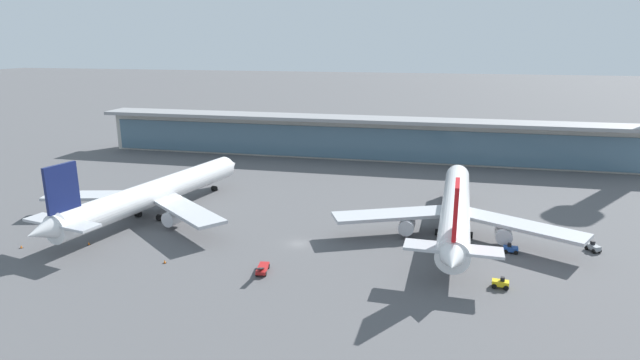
{
  "coord_description": "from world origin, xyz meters",
  "views": [
    {
      "loc": [
        27.23,
        -99.3,
        41.59
      ],
      "look_at": [
        0.0,
        21.06,
        8.39
      ],
      "focal_mm": 29.31,
      "sensor_mm": 36.0,
      "label": 1
    }
  ],
  "objects_px": {
    "safety_cone_alpha": "(89,243)",
    "safety_cone_charlie": "(165,262)",
    "service_truck_by_tail_blue": "(511,249)",
    "safety_cone_bravo": "(21,247)",
    "service_truck_under_wing_grey": "(593,247)",
    "service_truck_mid_apron_yellow": "(500,283)",
    "airliner_left_stand": "(152,194)",
    "service_truck_near_nose_red": "(262,269)",
    "airliner_centre_stand": "(455,209)"
  },
  "relations": [
    {
      "from": "safety_cone_alpha",
      "to": "safety_cone_charlie",
      "type": "bearing_deg",
      "value": -13.86
    },
    {
      "from": "service_truck_by_tail_blue",
      "to": "safety_cone_bravo",
      "type": "bearing_deg",
      "value": -168.68
    },
    {
      "from": "service_truck_by_tail_blue",
      "to": "safety_cone_bravo",
      "type": "xyz_separation_m",
      "value": [
        -98.26,
        -19.68,
        -0.56
      ]
    },
    {
      "from": "safety_cone_alpha",
      "to": "safety_cone_charlie",
      "type": "height_order",
      "value": "same"
    },
    {
      "from": "service_truck_under_wing_grey",
      "to": "service_truck_by_tail_blue",
      "type": "relative_size",
      "value": 1.13
    },
    {
      "from": "service_truck_mid_apron_yellow",
      "to": "airliner_left_stand",
      "type": "bearing_deg",
      "value": 164.91
    },
    {
      "from": "safety_cone_alpha",
      "to": "service_truck_under_wing_grey",
      "type": "bearing_deg",
      "value": 10.9
    },
    {
      "from": "service_truck_near_nose_red",
      "to": "service_truck_mid_apron_yellow",
      "type": "xyz_separation_m",
      "value": [
        42.23,
        3.26,
        0.07
      ]
    },
    {
      "from": "service_truck_under_wing_grey",
      "to": "safety_cone_alpha",
      "type": "distance_m",
      "value": 104.12
    },
    {
      "from": "service_truck_under_wing_grey",
      "to": "service_truck_mid_apron_yellow",
      "type": "distance_m",
      "value": 29.23
    },
    {
      "from": "service_truck_near_nose_red",
      "to": "safety_cone_alpha",
      "type": "relative_size",
      "value": 9.9
    },
    {
      "from": "service_truck_by_tail_blue",
      "to": "airliner_centre_stand",
      "type": "bearing_deg",
      "value": 142.49
    },
    {
      "from": "airliner_centre_stand",
      "to": "service_truck_by_tail_blue",
      "type": "relative_size",
      "value": 23.22
    },
    {
      "from": "service_truck_by_tail_blue",
      "to": "service_truck_mid_apron_yellow",
      "type": "bearing_deg",
      "value": -102.28
    },
    {
      "from": "service_truck_near_nose_red",
      "to": "service_truck_under_wing_grey",
      "type": "relative_size",
      "value": 2.08
    },
    {
      "from": "service_truck_mid_apron_yellow",
      "to": "service_truck_by_tail_blue",
      "type": "distance_m",
      "value": 16.96
    },
    {
      "from": "service_truck_under_wing_grey",
      "to": "service_truck_by_tail_blue",
      "type": "height_order",
      "value": "same"
    },
    {
      "from": "airliner_centre_stand",
      "to": "service_truck_mid_apron_yellow",
      "type": "xyz_separation_m",
      "value": [
        7.31,
        -24.95,
        -4.88
      ]
    },
    {
      "from": "safety_cone_alpha",
      "to": "safety_cone_bravo",
      "type": "relative_size",
      "value": 1.0
    },
    {
      "from": "airliner_centre_stand",
      "to": "service_truck_under_wing_grey",
      "type": "xyz_separation_m",
      "value": [
        27.41,
        -3.72,
        -4.88
      ]
    },
    {
      "from": "service_truck_by_tail_blue",
      "to": "airliner_left_stand",
      "type": "bearing_deg",
      "value": 176.83
    },
    {
      "from": "airliner_left_stand",
      "to": "service_truck_near_nose_red",
      "type": "bearing_deg",
      "value": -34.07
    },
    {
      "from": "service_truck_under_wing_grey",
      "to": "safety_cone_charlie",
      "type": "relative_size",
      "value": 4.75
    },
    {
      "from": "airliner_centre_stand",
      "to": "service_truck_under_wing_grey",
      "type": "relative_size",
      "value": 20.6
    },
    {
      "from": "service_truck_near_nose_red",
      "to": "service_truck_by_tail_blue",
      "type": "xyz_separation_m",
      "value": [
        45.83,
        19.83,
        0.07
      ]
    },
    {
      "from": "service_truck_mid_apron_yellow",
      "to": "service_truck_by_tail_blue",
      "type": "xyz_separation_m",
      "value": [
        3.61,
        16.57,
        0.0
      ]
    },
    {
      "from": "service_truck_by_tail_blue",
      "to": "safety_cone_bravo",
      "type": "distance_m",
      "value": 100.22
    },
    {
      "from": "service_truck_near_nose_red",
      "to": "service_truck_under_wing_grey",
      "type": "height_order",
      "value": "service_truck_near_nose_red"
    },
    {
      "from": "service_truck_near_nose_red",
      "to": "service_truck_by_tail_blue",
      "type": "height_order",
      "value": "service_truck_near_nose_red"
    },
    {
      "from": "airliner_left_stand",
      "to": "service_truck_by_tail_blue",
      "type": "height_order",
      "value": "airliner_left_stand"
    },
    {
      "from": "service_truck_by_tail_blue",
      "to": "service_truck_near_nose_red",
      "type": "bearing_deg",
      "value": -156.6
    },
    {
      "from": "airliner_left_stand",
      "to": "service_truck_under_wing_grey",
      "type": "xyz_separation_m",
      "value": [
        98.37,
        0.11,
        -4.88
      ]
    },
    {
      "from": "airliner_left_stand",
      "to": "service_truck_near_nose_red",
      "type": "relative_size",
      "value": 9.82
    },
    {
      "from": "airliner_centre_stand",
      "to": "safety_cone_bravo",
      "type": "relative_size",
      "value": 97.92
    },
    {
      "from": "airliner_left_stand",
      "to": "service_truck_mid_apron_yellow",
      "type": "relative_size",
      "value": 22.53
    },
    {
      "from": "service_truck_mid_apron_yellow",
      "to": "safety_cone_alpha",
      "type": "relative_size",
      "value": 4.31
    },
    {
      "from": "safety_cone_alpha",
      "to": "airliner_left_stand",
      "type": "bearing_deg",
      "value": 78.81
    },
    {
      "from": "airliner_left_stand",
      "to": "service_truck_under_wing_grey",
      "type": "distance_m",
      "value": 98.49
    },
    {
      "from": "airliner_centre_stand",
      "to": "safety_cone_bravo",
      "type": "bearing_deg",
      "value": -162.19
    },
    {
      "from": "airliner_centre_stand",
      "to": "safety_cone_alpha",
      "type": "distance_m",
      "value": 78.59
    },
    {
      "from": "service_truck_under_wing_grey",
      "to": "safety_cone_bravo",
      "type": "xyz_separation_m",
      "value": [
        -114.76,
        -24.33,
        -0.56
      ]
    },
    {
      "from": "airliner_left_stand",
      "to": "safety_cone_alpha",
      "type": "relative_size",
      "value": 97.19
    },
    {
      "from": "airliner_centre_stand",
      "to": "safety_cone_charlie",
      "type": "bearing_deg",
      "value": -152.55
    },
    {
      "from": "safety_cone_alpha",
      "to": "service_truck_near_nose_red",
      "type": "bearing_deg",
      "value": -6.86
    },
    {
      "from": "service_truck_near_nose_red",
      "to": "safety_cone_bravo",
      "type": "relative_size",
      "value": 9.9
    },
    {
      "from": "airliner_centre_stand",
      "to": "service_truck_near_nose_red",
      "type": "xyz_separation_m",
      "value": [
        -34.92,
        -28.21,
        -4.94
      ]
    },
    {
      "from": "airliner_centre_stand",
      "to": "safety_cone_charlie",
      "type": "xyz_separation_m",
      "value": [
        -54.65,
        -28.39,
        -5.43
      ]
    },
    {
      "from": "service_truck_under_wing_grey",
      "to": "safety_cone_charlie",
      "type": "xyz_separation_m",
      "value": [
        -82.07,
        -24.67,
        -0.56
      ]
    },
    {
      "from": "airliner_centre_stand",
      "to": "service_truck_near_nose_red",
      "type": "bearing_deg",
      "value": -141.06
    },
    {
      "from": "service_truck_under_wing_grey",
      "to": "safety_cone_charlie",
      "type": "bearing_deg",
      "value": -163.27
    }
  ]
}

